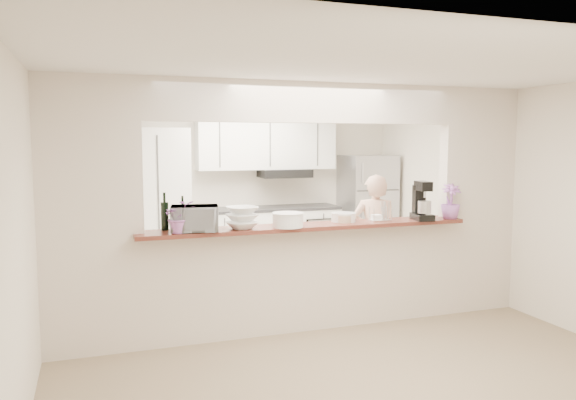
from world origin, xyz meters
name	(u,v)px	position (x,y,z in m)	size (l,w,h in m)	color
floor	(306,329)	(0.00, 0.00, 0.00)	(6.00, 6.00, 0.00)	gray
tile_overlay	(263,290)	(0.00, 1.55, 0.01)	(5.00, 2.90, 0.01)	beige
partition	(307,185)	(0.00, 0.00, 1.48)	(5.00, 0.15, 2.50)	beige
bar_counter	(307,274)	(0.00, 0.00, 0.58)	(3.40, 0.38, 1.09)	beige
kitchen_cabinets	(227,206)	(-0.19, 2.72, 0.97)	(3.15, 0.62, 2.25)	white
refrigerator	(367,209)	(2.05, 2.65, 0.85)	(0.75, 0.70, 1.70)	#A7A7AC
flower_left	(179,217)	(-1.30, -0.15, 1.24)	(0.27, 0.23, 0.30)	#ED7DCE
wine_bottle_a	(183,216)	(-1.23, 0.07, 1.21)	(0.06, 0.06, 0.32)	black
wine_bottle_b	(165,215)	(-1.40, 0.07, 1.23)	(0.07, 0.07, 0.35)	black
toaster_oven	(195,219)	(-1.15, -0.10, 1.21)	(0.43, 0.29, 0.24)	#B0B0B5
serving_bowls	(242,218)	(-0.70, -0.10, 1.19)	(0.29, 0.29, 0.21)	white
plate_stack_a	(288,220)	(-0.25, -0.14, 1.16)	(0.31, 0.31, 0.14)	white
plate_stack_b	(343,217)	(0.42, 0.03, 1.14)	(0.26, 0.26, 0.09)	white
red_bowl	(294,221)	(-0.15, -0.03, 1.13)	(0.16, 0.16, 0.08)	maroon
tan_bowl	(344,219)	(0.40, -0.03, 1.13)	(0.16, 0.16, 0.07)	tan
utensil_caddy	(380,213)	(0.80, -0.06, 1.18)	(0.22, 0.13, 0.21)	silver
stand_mixer	(422,203)	(1.25, -0.14, 1.27)	(0.22, 0.31, 0.41)	black
flower_right	(451,201)	(1.60, -0.15, 1.28)	(0.21, 0.21, 0.38)	#CF71D1
person	(375,237)	(1.20, 0.80, 0.76)	(0.55, 0.36, 1.51)	tan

